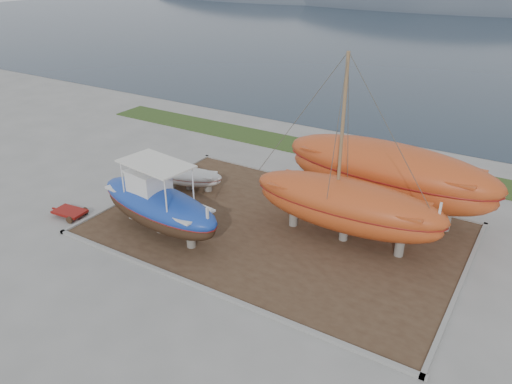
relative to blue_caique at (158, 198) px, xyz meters
The scene contains 10 objects.
ground 5.34m from the blue_caique, ahead, with size 140.00×140.00×0.00m, color gray.
dirt_patch 6.28m from the blue_caique, 34.55° to the left, with size 18.00×12.00×0.06m, color #422D1E.
curb_frame 6.27m from the blue_caique, 34.55° to the left, with size 18.60×12.60×0.15m, color gray, non-canonical shape.
grass_strip 15.80m from the blue_caique, 71.70° to the left, with size 44.00×3.00×0.08m, color #284219.
sea 69.59m from the blue_caique, 85.94° to the left, with size 260.00×100.00×0.04m, color #1D2B3A, non-canonical shape.
blue_caique is the anchor object (origin of this frame).
white_dinghy 5.34m from the blue_caique, 111.96° to the left, with size 4.08×1.53×1.23m, color silver, non-canonical shape.
orange_sailboat 9.62m from the blue_caique, 26.94° to the left, with size 9.65×2.85×9.12m, color #B2441B, non-canonical shape.
orange_bare_hull 12.03m from the blue_caique, 41.93° to the left, with size 11.75×3.53×3.85m, color #B2441B, non-canonical shape.
red_trailer 5.75m from the blue_caique, 166.17° to the right, with size 2.57×1.28×0.36m, color maroon, non-canonical shape.
Camera 1 is at (10.88, -15.59, 12.98)m, focal length 35.00 mm.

